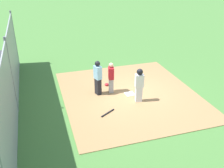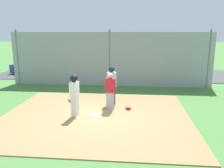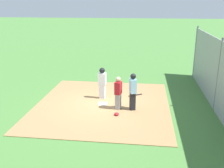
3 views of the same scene
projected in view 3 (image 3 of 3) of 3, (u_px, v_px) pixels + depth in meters
The scene contains 9 objects.
ground_plane at pixel (103, 104), 12.80m from camera, with size 140.00×140.00×0.00m, color #477A38.
dirt_infield at pixel (103, 104), 12.80m from camera, with size 7.20×6.40×0.03m, color #9E774C.
home_plate at pixel (103, 104), 12.79m from camera, with size 0.44×0.44×0.02m, color white.
catcher at pixel (118, 93), 11.99m from camera, with size 0.43×0.33×1.54m.
umpire at pixel (133, 91), 11.89m from camera, with size 0.44×0.37×1.72m.
runner at pixel (102, 81), 13.27m from camera, with size 0.31×0.42×1.63m.
baseball_bat at pixel (135, 95), 13.92m from camera, with size 0.06×0.06×0.80m, color black.
catcher_mask at pixel (117, 114), 11.50m from camera, with size 0.24×0.20×0.12m, color #B21923.
backstop_fence at pixel (218, 77), 11.69m from camera, with size 12.00×0.10×3.35m.
Camera 3 is at (-11.75, -1.94, 4.81)m, focal length 41.94 mm.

